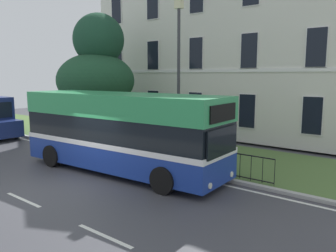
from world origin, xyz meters
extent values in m
cube|color=#3F3F45|center=(0.00, 0.00, -0.03)|extent=(60.00, 56.00, 0.06)
cube|color=silver|center=(0.00, 3.65, 0.00)|extent=(54.00, 0.14, 0.01)
cube|color=silver|center=(0.00, -1.80, 0.00)|extent=(2.00, 0.12, 0.01)
cube|color=silver|center=(4.00, -1.80, 0.00)|extent=(2.00, 0.12, 0.01)
cube|color=#9E9E99|center=(0.00, 4.12, 0.06)|extent=(57.00, 0.24, 0.12)
cube|color=#4C6B35|center=(0.00, 7.08, 0.06)|extent=(57.00, 5.69, 0.12)
cube|color=silver|center=(-2.00, 15.38, 5.62)|extent=(17.95, 8.91, 11.00)
cube|color=white|center=(-2.00, 10.90, 4.29)|extent=(17.95, 0.06, 0.20)
cube|color=#2D333D|center=(-2.00, 10.89, 1.22)|extent=(1.10, 0.06, 2.20)
cube|color=white|center=(-9.18, 10.89, 1.98)|extent=(1.07, 0.04, 2.00)
cube|color=black|center=(-9.18, 10.87, 1.98)|extent=(0.97, 0.03, 1.90)
cube|color=white|center=(-5.59, 10.89, 1.98)|extent=(1.07, 0.04, 2.00)
cube|color=black|center=(-5.59, 10.87, 1.98)|extent=(0.97, 0.03, 1.90)
cube|color=white|center=(-2.00, 10.89, 1.98)|extent=(1.07, 0.04, 2.00)
cube|color=black|center=(-2.00, 10.87, 1.98)|extent=(0.97, 0.03, 1.90)
cube|color=white|center=(1.59, 10.89, 1.98)|extent=(1.07, 0.04, 2.00)
cube|color=black|center=(1.59, 10.87, 1.98)|extent=(0.97, 0.03, 1.90)
cube|color=white|center=(5.18, 10.89, 1.98)|extent=(1.07, 0.04, 2.00)
cube|color=black|center=(5.18, 10.87, 1.98)|extent=(0.97, 0.03, 1.90)
cube|color=white|center=(-9.18, 10.89, 5.37)|extent=(1.07, 0.04, 2.00)
cube|color=black|center=(-9.18, 10.87, 5.37)|extent=(0.97, 0.03, 1.90)
cube|color=white|center=(-5.59, 10.89, 5.37)|extent=(1.07, 0.04, 2.00)
cube|color=black|center=(-5.59, 10.87, 5.37)|extent=(0.97, 0.03, 1.90)
cube|color=white|center=(-2.00, 10.89, 5.37)|extent=(1.07, 0.04, 2.00)
cube|color=black|center=(-2.00, 10.87, 5.37)|extent=(0.97, 0.03, 1.90)
cube|color=white|center=(1.59, 10.89, 5.37)|extent=(1.07, 0.04, 2.00)
cube|color=black|center=(1.59, 10.87, 5.37)|extent=(0.97, 0.03, 1.90)
cube|color=white|center=(5.18, 10.89, 5.37)|extent=(1.07, 0.04, 2.00)
cube|color=black|center=(5.18, 10.87, 5.37)|extent=(0.97, 0.03, 1.90)
cube|color=white|center=(-9.18, 10.89, 8.75)|extent=(1.07, 0.04, 2.00)
cube|color=black|center=(-9.18, 10.87, 8.75)|extent=(0.97, 0.03, 1.90)
cube|color=white|center=(-5.59, 10.89, 8.75)|extent=(1.07, 0.04, 2.00)
cube|color=black|center=(-5.59, 10.87, 8.75)|extent=(0.97, 0.03, 1.90)
cube|color=black|center=(-2.00, 4.40, 1.07)|extent=(15.79, 0.04, 0.04)
cube|color=black|center=(-2.00, 4.40, 0.20)|extent=(15.79, 0.04, 0.04)
cylinder|color=black|center=(-9.89, 4.40, 0.59)|extent=(0.02, 0.02, 0.95)
cylinder|color=black|center=(-9.44, 4.40, 0.59)|extent=(0.02, 0.02, 0.95)
cylinder|color=black|center=(-8.99, 4.40, 0.59)|extent=(0.02, 0.02, 0.95)
cylinder|color=black|center=(-8.54, 4.40, 0.59)|extent=(0.02, 0.02, 0.95)
cylinder|color=black|center=(-8.09, 4.40, 0.59)|extent=(0.02, 0.02, 0.95)
cylinder|color=black|center=(-7.64, 4.40, 0.59)|extent=(0.02, 0.02, 0.95)
cylinder|color=black|center=(-7.19, 4.40, 0.59)|extent=(0.02, 0.02, 0.95)
cylinder|color=black|center=(-6.73, 4.40, 0.59)|extent=(0.02, 0.02, 0.95)
cylinder|color=black|center=(-6.28, 4.40, 0.59)|extent=(0.02, 0.02, 0.95)
cylinder|color=black|center=(-5.83, 4.40, 0.59)|extent=(0.02, 0.02, 0.95)
cylinder|color=black|center=(-5.38, 4.40, 0.59)|extent=(0.02, 0.02, 0.95)
cylinder|color=black|center=(-4.93, 4.40, 0.59)|extent=(0.02, 0.02, 0.95)
cylinder|color=black|center=(-4.48, 4.40, 0.59)|extent=(0.02, 0.02, 0.95)
cylinder|color=black|center=(-4.03, 4.40, 0.59)|extent=(0.02, 0.02, 0.95)
cylinder|color=black|center=(-3.58, 4.40, 0.59)|extent=(0.02, 0.02, 0.95)
cylinder|color=black|center=(-3.13, 4.40, 0.59)|extent=(0.02, 0.02, 0.95)
cylinder|color=black|center=(-2.67, 4.40, 0.59)|extent=(0.02, 0.02, 0.95)
cylinder|color=black|center=(-2.22, 4.40, 0.59)|extent=(0.02, 0.02, 0.95)
cylinder|color=black|center=(-1.77, 4.40, 0.59)|extent=(0.02, 0.02, 0.95)
cylinder|color=black|center=(-1.32, 4.40, 0.59)|extent=(0.02, 0.02, 0.95)
cylinder|color=black|center=(-0.87, 4.40, 0.59)|extent=(0.02, 0.02, 0.95)
cylinder|color=black|center=(-0.42, 4.40, 0.59)|extent=(0.02, 0.02, 0.95)
cylinder|color=black|center=(0.03, 4.40, 0.59)|extent=(0.02, 0.02, 0.95)
cylinder|color=black|center=(0.48, 4.40, 0.59)|extent=(0.02, 0.02, 0.95)
cylinder|color=black|center=(0.94, 4.40, 0.59)|extent=(0.02, 0.02, 0.95)
cylinder|color=black|center=(1.39, 4.40, 0.59)|extent=(0.02, 0.02, 0.95)
cylinder|color=black|center=(1.84, 4.40, 0.59)|extent=(0.02, 0.02, 0.95)
cylinder|color=black|center=(2.29, 4.40, 0.59)|extent=(0.02, 0.02, 0.95)
cylinder|color=black|center=(2.74, 4.40, 0.59)|extent=(0.02, 0.02, 0.95)
cylinder|color=black|center=(3.19, 4.40, 0.59)|extent=(0.02, 0.02, 0.95)
cylinder|color=black|center=(3.64, 4.40, 0.59)|extent=(0.02, 0.02, 0.95)
cylinder|color=black|center=(4.09, 4.40, 0.59)|extent=(0.02, 0.02, 0.95)
cylinder|color=black|center=(4.54, 4.40, 0.59)|extent=(0.02, 0.02, 0.95)
cylinder|color=black|center=(5.00, 4.40, 0.59)|extent=(0.02, 0.02, 0.95)
cylinder|color=black|center=(5.45, 4.40, 0.59)|extent=(0.02, 0.02, 0.95)
cylinder|color=black|center=(5.90, 4.40, 0.59)|extent=(0.02, 0.02, 0.95)
cylinder|color=#423328|center=(-7.26, 7.19, 0.82)|extent=(0.47, 0.47, 1.41)
ellipsoid|color=#124B28|center=(-7.25, 7.24, 1.10)|extent=(5.94, 5.94, 3.12)
ellipsoid|color=#1E472D|center=(-7.05, 7.04, 3.68)|extent=(4.90, 4.90, 3.45)
ellipsoid|color=#1B412D|center=(-7.07, 7.38, 6.25)|extent=(3.22, 3.22, 3.28)
cube|color=navy|center=(0.04, 2.51, 0.80)|extent=(9.39, 3.08, 1.08)
cube|color=white|center=(0.04, 2.51, 1.30)|extent=(9.41, 3.10, 0.20)
cube|color=black|center=(0.04, 2.51, 1.86)|extent=(9.31, 3.03, 1.02)
cube|color=#2C9052|center=(0.04, 2.51, 2.82)|extent=(9.39, 3.08, 0.90)
cube|color=black|center=(4.68, 2.80, 1.80)|extent=(0.19, 2.11, 0.94)
cube|color=black|center=(4.68, 2.80, 2.77)|extent=(0.17, 1.81, 0.58)
cylinder|color=silver|center=(4.63, 3.60, 0.48)|extent=(0.05, 0.20, 0.20)
cylinder|color=silver|center=(4.73, 2.00, 0.48)|extent=(0.05, 0.20, 0.20)
cylinder|color=black|center=(3.02, 3.91, 0.48)|extent=(0.98, 0.36, 0.96)
cylinder|color=black|center=(3.17, 1.50, 0.48)|extent=(0.98, 0.36, 0.96)
cylinder|color=black|center=(-3.08, 3.53, 0.48)|extent=(0.98, 0.36, 0.96)
cylinder|color=black|center=(-2.93, 1.12, 0.48)|extent=(0.98, 0.36, 0.96)
cube|color=navy|center=(-10.48, 2.61, 0.73)|extent=(1.07, 2.02, 1.01)
cylinder|color=black|center=(-10.90, 3.58, 0.34)|extent=(0.68, 0.22, 0.68)
cylinder|color=#333338|center=(0.87, 5.36, 3.52)|extent=(0.14, 0.14, 6.79)
cube|color=beige|center=(0.87, 5.36, 7.09)|extent=(0.36, 0.24, 0.36)
cylinder|color=#23472D|center=(3.54, 4.97, 0.62)|extent=(0.56, 0.56, 1.00)
ellipsoid|color=black|center=(3.54, 4.97, 1.21)|extent=(0.57, 0.57, 0.20)
camera|label=1|loc=(10.36, -7.08, 4.01)|focal=36.56mm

